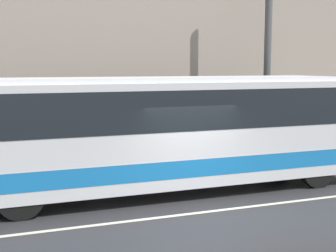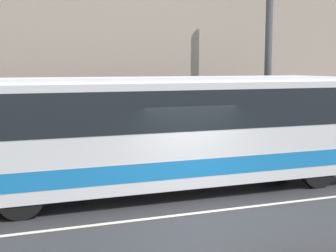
{
  "view_description": "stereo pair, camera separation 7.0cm",
  "coord_description": "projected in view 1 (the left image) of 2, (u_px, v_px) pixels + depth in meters",
  "views": [
    {
      "loc": [
        -4.69,
        -9.91,
        3.5
      ],
      "look_at": [
        -0.15,
        2.12,
        1.85
      ],
      "focal_mm": 50.0,
      "sensor_mm": 36.0,
      "label": 1
    },
    {
      "loc": [
        -4.63,
        -9.94,
        3.5
      ],
      "look_at": [
        -0.15,
        2.12,
        1.85
      ],
      "focal_mm": 50.0,
      "sensor_mm": 36.0,
      "label": 2
    }
  ],
  "objects": [
    {
      "name": "lane_stripe",
      "position": [
        205.0,
        212.0,
        11.29
      ],
      "size": [
        54.0,
        0.14,
        0.01
      ],
      "color": "beige",
      "rests_on": "ground_plane"
    },
    {
      "name": "utility_pole_near",
      "position": [
        268.0,
        42.0,
        16.93
      ],
      "size": [
        0.26,
        0.26,
        8.5
      ],
      "color": "#4C4C4F",
      "rests_on": "sidewalk"
    },
    {
      "name": "pedestrian_waiting",
      "position": [
        76.0,
        149.0,
        14.79
      ],
      "size": [
        0.36,
        0.36,
        1.62
      ],
      "color": "#333338",
      "rests_on": "sidewalk"
    },
    {
      "name": "ground_plane",
      "position": [
        205.0,
        212.0,
        11.29
      ],
      "size": [
        60.0,
        60.0,
        0.0
      ],
      "primitive_type": "plane",
      "color": "#2D2D30"
    },
    {
      "name": "sidewalk",
      "position": [
        138.0,
        165.0,
        16.4
      ],
      "size": [
        60.0,
        3.03,
        0.14
      ],
      "color": "#A09E99",
      "rests_on": "ground_plane"
    },
    {
      "name": "transit_bus",
      "position": [
        158.0,
        128.0,
        12.87
      ],
      "size": [
        12.25,
        2.58,
        3.2
      ],
      "color": "silver",
      "rests_on": "ground_plane"
    },
    {
      "name": "building_facade",
      "position": [
        124.0,
        0.0,
        17.2
      ],
      "size": [
        60.0,
        0.35,
        12.25
      ],
      "color": "gray",
      "rests_on": "ground_plane"
    }
  ]
}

